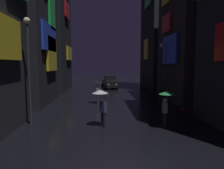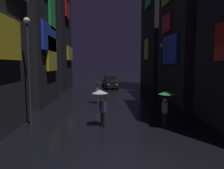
{
  "view_description": "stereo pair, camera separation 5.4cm",
  "coord_description": "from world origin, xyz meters",
  "px_view_note": "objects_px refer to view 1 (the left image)",
  "views": [
    {
      "loc": [
        -0.9,
        -6.01,
        3.55
      ],
      "look_at": [
        0.0,
        9.7,
        1.94
      ],
      "focal_mm": 32.0,
      "sensor_mm": 36.0,
      "label": 1
    },
    {
      "loc": [
        -0.85,
        -6.01,
        3.55
      ],
      "look_at": [
        0.0,
        9.7,
        1.94
      ],
      "focal_mm": 32.0,
      "sensor_mm": 36.0,
      "label": 2
    }
  ],
  "objects_px": {
    "pedestrian_foreground_right_green": "(166,99)",
    "car_distant": "(110,82)",
    "bicycle_parked_at_storefront": "(185,113)",
    "streetlamp_left_near": "(29,60)",
    "streetlamp_right_far": "(161,65)",
    "pedestrian_midstreet_left_black": "(97,85)",
    "pedestrian_foreground_left_clear": "(101,98)"
  },
  "relations": [
    {
      "from": "bicycle_parked_at_storefront",
      "to": "pedestrian_midstreet_left_black",
      "type": "bearing_deg",
      "value": 138.01
    },
    {
      "from": "bicycle_parked_at_storefront",
      "to": "pedestrian_foreground_right_green",
      "type": "bearing_deg",
      "value": -134.62
    },
    {
      "from": "pedestrian_foreground_left_clear",
      "to": "bicycle_parked_at_storefront",
      "type": "height_order",
      "value": "pedestrian_foreground_left_clear"
    },
    {
      "from": "car_distant",
      "to": "bicycle_parked_at_storefront",
      "type": "bearing_deg",
      "value": -75.91
    },
    {
      "from": "pedestrian_foreground_left_clear",
      "to": "pedestrian_midstreet_left_black",
      "type": "relative_size",
      "value": 1.0
    },
    {
      "from": "pedestrian_foreground_right_green",
      "to": "car_distant",
      "type": "xyz_separation_m",
      "value": [
        -2.26,
        18.54,
        -0.74
      ]
    },
    {
      "from": "streetlamp_left_near",
      "to": "streetlamp_right_far",
      "type": "distance_m",
      "value": 12.55
    },
    {
      "from": "streetlamp_left_near",
      "to": "streetlamp_right_far",
      "type": "xyz_separation_m",
      "value": [
        10.0,
        7.58,
        -0.33
      ]
    },
    {
      "from": "pedestrian_foreground_left_clear",
      "to": "bicycle_parked_at_storefront",
      "type": "xyz_separation_m",
      "value": [
        5.48,
        1.44,
        -1.28
      ]
    },
    {
      "from": "pedestrian_foreground_right_green",
      "to": "streetlamp_right_far",
      "type": "distance_m",
      "value": 9.15
    },
    {
      "from": "pedestrian_foreground_right_green",
      "to": "streetlamp_right_far",
      "type": "height_order",
      "value": "streetlamp_right_far"
    },
    {
      "from": "pedestrian_foreground_right_green",
      "to": "bicycle_parked_at_storefront",
      "type": "bearing_deg",
      "value": 45.38
    },
    {
      "from": "pedestrian_foreground_right_green",
      "to": "car_distant",
      "type": "relative_size",
      "value": 0.49
    },
    {
      "from": "streetlamp_right_far",
      "to": "pedestrian_foreground_left_clear",
      "type": "bearing_deg",
      "value": -125.67
    },
    {
      "from": "streetlamp_left_near",
      "to": "streetlamp_right_far",
      "type": "height_order",
      "value": "streetlamp_left_near"
    },
    {
      "from": "streetlamp_left_near",
      "to": "pedestrian_midstreet_left_black",
      "type": "bearing_deg",
      "value": 58.03
    },
    {
      "from": "pedestrian_foreground_left_clear",
      "to": "bicycle_parked_at_storefront",
      "type": "distance_m",
      "value": 5.81
    },
    {
      "from": "pedestrian_midstreet_left_black",
      "to": "streetlamp_left_near",
      "type": "height_order",
      "value": "streetlamp_left_near"
    },
    {
      "from": "streetlamp_right_far",
      "to": "pedestrian_foreground_right_green",
      "type": "bearing_deg",
      "value": -104.87
    },
    {
      "from": "pedestrian_foreground_right_green",
      "to": "bicycle_parked_at_storefront",
      "type": "xyz_separation_m",
      "value": [
        1.91,
        1.93,
        -1.28
      ]
    },
    {
      "from": "pedestrian_foreground_right_green",
      "to": "bicycle_parked_at_storefront",
      "type": "distance_m",
      "value": 3.0
    },
    {
      "from": "pedestrian_foreground_left_clear",
      "to": "pedestrian_foreground_right_green",
      "type": "distance_m",
      "value": 3.61
    },
    {
      "from": "car_distant",
      "to": "streetlamp_right_far",
      "type": "relative_size",
      "value": 0.78
    },
    {
      "from": "pedestrian_foreground_right_green",
      "to": "bicycle_parked_at_storefront",
      "type": "relative_size",
      "value": 1.18
    },
    {
      "from": "pedestrian_foreground_left_clear",
      "to": "streetlamp_left_near",
      "type": "relative_size",
      "value": 0.34
    },
    {
      "from": "streetlamp_left_near",
      "to": "pedestrian_foreground_left_clear",
      "type": "bearing_deg",
      "value": -8.36
    },
    {
      "from": "pedestrian_foreground_left_clear",
      "to": "car_distant",
      "type": "xyz_separation_m",
      "value": [
        1.31,
        18.05,
        -0.74
      ]
    },
    {
      "from": "streetlamp_left_near",
      "to": "car_distant",
      "type": "bearing_deg",
      "value": 72.7
    },
    {
      "from": "streetlamp_right_far",
      "to": "bicycle_parked_at_storefront",
      "type": "bearing_deg",
      "value": -93.37
    },
    {
      "from": "pedestrian_foreground_right_green",
      "to": "pedestrian_midstreet_left_black",
      "type": "bearing_deg",
      "value": 118.61
    },
    {
      "from": "car_distant",
      "to": "streetlamp_left_near",
      "type": "distance_m",
      "value": 18.49
    },
    {
      "from": "pedestrian_midstreet_left_black",
      "to": "car_distant",
      "type": "xyz_separation_m",
      "value": [
        1.64,
        11.37,
        -0.74
      ]
    }
  ]
}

